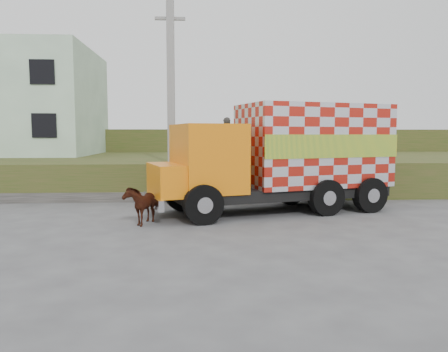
{
  "coord_description": "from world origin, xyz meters",
  "views": [
    {
      "loc": [
        0.06,
        -13.15,
        2.65
      ],
      "look_at": [
        0.91,
        1.07,
        1.3
      ],
      "focal_mm": 35.0,
      "sensor_mm": 36.0,
      "label": 1
    }
  ],
  "objects": [
    {
      "name": "ground",
      "position": [
        0.0,
        0.0,
        0.0
      ],
      "size": [
        120.0,
        120.0,
        0.0
      ],
      "primitive_type": "plane",
      "color": "#474749",
      "rests_on": "ground"
    },
    {
      "name": "pedestrian",
      "position": [
        1.3,
        5.61,
        2.45
      ],
      "size": [
        0.79,
        0.63,
        1.9
      ],
      "primitive_type": "imported",
      "rotation": [
        0.0,
        0.0,
        2.86
      ],
      "color": "#292725",
      "rests_on": "embankment"
    },
    {
      "name": "cargo_truck",
      "position": [
        3.06,
        1.75,
        1.9
      ],
      "size": [
        8.66,
        4.84,
        3.69
      ],
      "rotation": [
        0.0,
        0.0,
        0.29
      ],
      "color": "black",
      "rests_on": "ground"
    },
    {
      "name": "cow",
      "position": [
        -1.63,
        -0.15,
        0.58
      ],
      "size": [
        0.98,
        1.5,
        1.17
      ],
      "primitive_type": "imported",
      "rotation": [
        0.0,
        0.0,
        -0.27
      ],
      "color": "#38190E",
      "rests_on": "ground"
    },
    {
      "name": "retaining_strip",
      "position": [
        -2.0,
        4.2,
        0.2
      ],
      "size": [
        16.0,
        0.5,
        0.4
      ],
      "primitive_type": "cube",
      "color": "#595651",
      "rests_on": "ground"
    },
    {
      "name": "embankment",
      "position": [
        0.0,
        10.0,
        0.75
      ],
      "size": [
        40.0,
        12.0,
        1.5
      ],
      "primitive_type": "cube",
      "color": "#304517",
      "rests_on": "ground"
    },
    {
      "name": "embankment_far",
      "position": [
        0.0,
        22.0,
        1.5
      ],
      "size": [
        40.0,
        12.0,
        3.0
      ],
      "primitive_type": "cube",
      "color": "#304517",
      "rests_on": "ground"
    },
    {
      "name": "utility_pole",
      "position": [
        -1.0,
        4.6,
        4.08
      ],
      "size": [
        1.2,
        0.3,
        8.0
      ],
      "color": "gray",
      "rests_on": "ground"
    },
    {
      "name": "building",
      "position": [
        -11.0,
        13.0,
        4.5
      ],
      "size": [
        10.0,
        8.0,
        6.0
      ],
      "primitive_type": "cube",
      "color": "silver",
      "rests_on": "embankment"
    }
  ]
}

